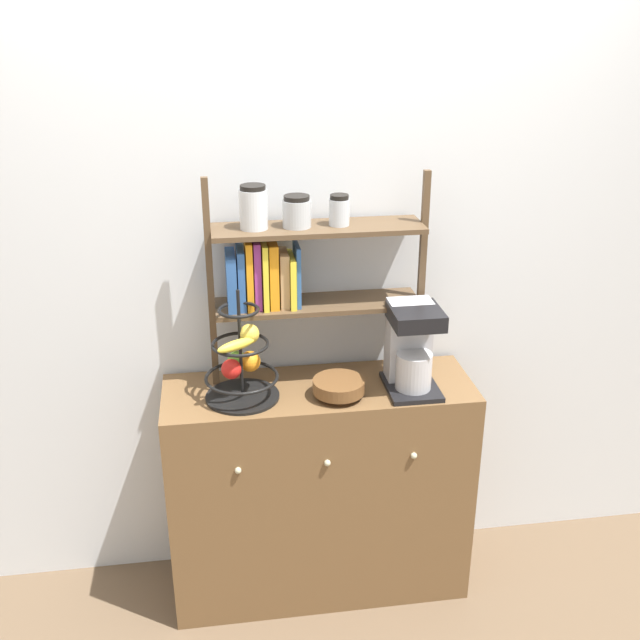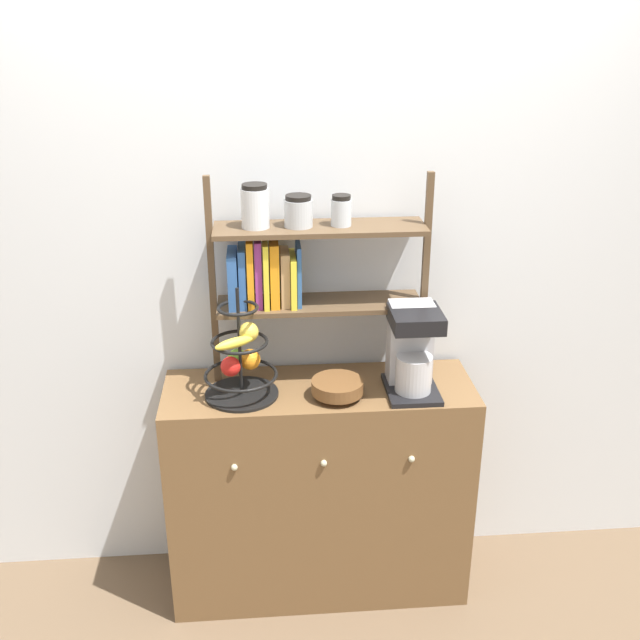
% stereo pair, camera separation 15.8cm
% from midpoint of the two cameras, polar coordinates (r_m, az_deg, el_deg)
% --- Properties ---
extents(ground_plane, '(12.00, 12.00, 0.00)m').
position_cam_midpoint_polar(ground_plane, '(3.15, 1.79, -21.50)').
color(ground_plane, brown).
extents(wall_back, '(7.00, 0.05, 2.60)m').
position_cam_midpoint_polar(wall_back, '(2.83, 1.14, 4.22)').
color(wall_back, silver).
rests_on(wall_back, ground_plane).
extents(sideboard, '(1.15, 0.40, 0.90)m').
position_cam_midpoint_polar(sideboard, '(3.01, 1.48, -12.78)').
color(sideboard, brown).
rests_on(sideboard, ground_plane).
extents(coffee_maker, '(0.19, 0.24, 0.32)m').
position_cam_midpoint_polar(coffee_maker, '(2.72, 8.69, -2.20)').
color(coffee_maker, black).
rests_on(coffee_maker, sideboard).
extents(fruit_stand, '(0.27, 0.27, 0.41)m').
position_cam_midpoint_polar(fruit_stand, '(2.67, -4.37, -3.14)').
color(fruit_stand, black).
rests_on(fruit_stand, sideboard).
extents(wooden_bowl, '(0.19, 0.19, 0.07)m').
position_cam_midpoint_polar(wooden_bowl, '(2.69, 3.02, -5.17)').
color(wooden_bowl, brown).
rests_on(wooden_bowl, sideboard).
extents(shelf_hutch, '(0.79, 0.20, 0.77)m').
position_cam_midpoint_polar(shelf_hutch, '(2.67, -0.67, 4.53)').
color(shelf_hutch, brown).
rests_on(shelf_hutch, sideboard).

